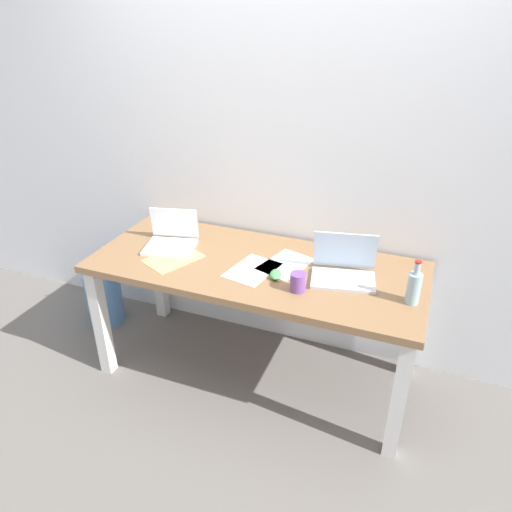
# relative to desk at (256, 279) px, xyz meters

# --- Properties ---
(ground_plane) EXTENTS (8.00, 8.00, 0.00)m
(ground_plane) POSITION_rel_desk_xyz_m (0.00, 0.00, -0.66)
(ground_plane) COLOR slate
(back_wall) EXTENTS (5.20, 0.08, 2.60)m
(back_wall) POSITION_rel_desk_xyz_m (0.00, 0.44, 0.64)
(back_wall) COLOR white
(back_wall) RESTS_ON ground
(desk) EXTENTS (1.82, 0.77, 0.75)m
(desk) POSITION_rel_desk_xyz_m (0.00, 0.00, 0.00)
(desk) COLOR olive
(desk) RESTS_ON ground
(laptop_left) EXTENTS (0.33, 0.30, 0.21)m
(laptop_left) POSITION_rel_desk_xyz_m (-0.54, 0.03, 0.14)
(laptop_left) COLOR silver
(laptop_left) RESTS_ON desk
(laptop_right) EXTENTS (0.36, 0.30, 0.23)m
(laptop_right) POSITION_rel_desk_xyz_m (0.47, 0.03, 0.15)
(laptop_right) COLOR silver
(laptop_right) RESTS_ON desk
(beer_bottle) EXTENTS (0.07, 0.07, 0.23)m
(beer_bottle) POSITION_rel_desk_xyz_m (0.83, -0.08, 0.18)
(beer_bottle) COLOR #99B7C1
(beer_bottle) RESTS_ON desk
(computer_mouse) EXTENTS (0.08, 0.11, 0.03)m
(computer_mouse) POSITION_rel_desk_xyz_m (0.15, -0.09, 0.11)
(computer_mouse) COLOR #4C9E56
(computer_mouse) RESTS_ON desk
(coffee_mug) EXTENTS (0.08, 0.08, 0.09)m
(coffee_mug) POSITION_rel_desk_xyz_m (0.29, -0.17, 0.14)
(coffee_mug) COLOR #724799
(coffee_mug) RESTS_ON desk
(paper_sheet_near_back) EXTENTS (0.29, 0.34, 0.00)m
(paper_sheet_near_back) POSITION_rel_desk_xyz_m (0.15, 0.06, 0.10)
(paper_sheet_near_back) COLOR white
(paper_sheet_near_back) RESTS_ON desk
(paper_sheet_center) EXTENTS (0.26, 0.33, 0.00)m
(paper_sheet_center) POSITION_rel_desk_xyz_m (0.01, -0.07, 0.10)
(paper_sheet_center) COLOR white
(paper_sheet_center) RESTS_ON desk
(paper_sheet_front_left) EXTENTS (0.31, 0.36, 0.00)m
(paper_sheet_front_left) POSITION_rel_desk_xyz_m (-0.45, -0.11, 0.10)
(paper_sheet_front_left) COLOR #F4E06B
(paper_sheet_front_left) RESTS_ON desk
(water_cooler_jug) EXTENTS (0.25, 0.25, 0.44)m
(water_cooler_jug) POSITION_rel_desk_xyz_m (-1.19, 0.11, -0.46)
(water_cooler_jug) COLOR #598CC6
(water_cooler_jug) RESTS_ON ground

